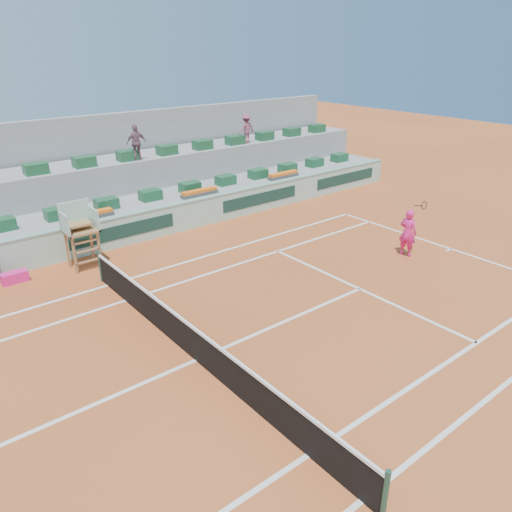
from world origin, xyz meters
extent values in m
plane|color=#A64920|center=(0.00, 0.00, 0.00)|extent=(90.00, 90.00, 0.00)
cube|color=#979895|center=(0.00, 10.70, 0.60)|extent=(36.00, 4.00, 1.20)
cube|color=#979895|center=(0.00, 12.30, 1.30)|extent=(36.00, 2.40, 2.60)
cube|color=#979895|center=(0.00, 13.90, 2.20)|extent=(36.00, 0.40, 4.40)
cube|color=#F31F83|center=(-2.35, 7.68, 0.19)|extent=(0.84, 0.38, 0.38)
imported|color=#7A515E|center=(4.35, 11.42, 3.39)|extent=(0.94, 0.43, 1.57)
imported|color=#8A4556|center=(10.65, 11.56, 3.36)|extent=(1.00, 0.60, 1.51)
cube|color=white|center=(11.88, 0.00, 0.01)|extent=(0.12, 10.97, 0.01)
cube|color=white|center=(0.00, -5.49, 0.01)|extent=(23.77, 0.12, 0.01)
cube|color=white|center=(0.00, 5.49, 0.01)|extent=(23.77, 0.12, 0.01)
cube|color=white|center=(0.00, -4.12, 0.01)|extent=(23.77, 0.12, 0.01)
cube|color=white|center=(0.00, 4.12, 0.01)|extent=(23.77, 0.12, 0.01)
cube|color=white|center=(6.40, 0.00, 0.01)|extent=(0.12, 8.23, 0.01)
cube|color=white|center=(0.00, 0.00, 0.01)|extent=(12.80, 0.12, 0.01)
cube|color=white|center=(11.73, 0.00, 0.01)|extent=(0.30, 0.12, 0.01)
cube|color=black|center=(0.00, 0.00, 0.46)|extent=(0.03, 11.87, 0.92)
cube|color=white|center=(0.00, 0.00, 0.95)|extent=(0.06, 11.87, 0.07)
cylinder|color=#1C4230|center=(0.00, -5.94, 0.55)|extent=(0.10, 0.10, 1.10)
cylinder|color=#1C4230|center=(0.00, 5.94, 0.55)|extent=(0.10, 0.10, 1.10)
cube|color=#A2CCB7|center=(0.00, 8.50, 0.60)|extent=(36.00, 0.30, 1.20)
cube|color=#7BA590|center=(0.00, 8.50, 1.23)|extent=(36.00, 0.34, 0.06)
cube|color=#13362E|center=(2.00, 8.34, 0.65)|extent=(4.40, 0.02, 0.56)
cube|color=#13362E|center=(9.00, 8.34, 0.65)|extent=(4.40, 0.02, 0.56)
cube|color=#13362E|center=(15.00, 8.34, 0.65)|extent=(4.40, 0.02, 0.56)
cube|color=#956238|center=(-0.45, 7.05, 0.68)|extent=(0.08, 0.08, 1.35)
cube|color=#956238|center=(0.45, 7.05, 0.68)|extent=(0.08, 0.08, 1.35)
cube|color=#956238|center=(-0.45, 7.75, 0.68)|extent=(0.08, 0.08, 1.35)
cube|color=#956238|center=(0.45, 7.75, 0.68)|extent=(0.08, 0.08, 1.35)
cube|color=#956238|center=(0.00, 7.40, 1.39)|extent=(1.10, 0.90, 0.08)
cube|color=#A2CCB7|center=(0.00, 7.78, 1.90)|extent=(1.10, 0.08, 1.00)
cube|color=#A2CCB7|center=(-0.52, 7.40, 1.75)|extent=(0.06, 0.90, 0.80)
cube|color=#A2CCB7|center=(0.52, 7.40, 1.75)|extent=(0.06, 0.90, 0.80)
cube|color=#956238|center=(0.00, 7.50, 1.63)|extent=(0.80, 0.60, 0.08)
cube|color=#956238|center=(0.00, 7.05, 0.35)|extent=(0.90, 0.08, 0.06)
cube|color=#956238|center=(0.00, 7.05, 0.75)|extent=(0.90, 0.08, 0.06)
cube|color=#956238|center=(0.00, 7.05, 1.10)|extent=(0.90, 0.08, 0.06)
cube|color=#1A4F2D|center=(-2.00, 9.80, 1.42)|extent=(0.90, 0.60, 0.44)
cube|color=#1A4F2D|center=(0.00, 9.80, 1.42)|extent=(0.90, 0.60, 0.44)
cube|color=#1A4F2D|center=(2.00, 9.80, 1.42)|extent=(0.90, 0.60, 0.44)
cube|color=#1A4F2D|center=(4.00, 9.80, 1.42)|extent=(0.90, 0.60, 0.44)
cube|color=#1A4F2D|center=(6.00, 9.80, 1.42)|extent=(0.90, 0.60, 0.44)
cube|color=#1A4F2D|center=(8.00, 9.80, 1.42)|extent=(0.90, 0.60, 0.44)
cube|color=#1A4F2D|center=(10.00, 9.80, 1.42)|extent=(0.90, 0.60, 0.44)
cube|color=#1A4F2D|center=(12.00, 9.80, 1.42)|extent=(0.90, 0.60, 0.44)
cube|color=#1A4F2D|center=(14.00, 9.80, 1.42)|extent=(0.90, 0.60, 0.44)
cube|color=#1A4F2D|center=(16.00, 9.80, 1.42)|extent=(0.90, 0.60, 0.44)
cube|color=#1A4F2D|center=(0.00, 11.70, 2.82)|extent=(0.90, 0.60, 0.44)
cube|color=#1A4F2D|center=(2.00, 11.70, 2.82)|extent=(0.90, 0.60, 0.44)
cube|color=#1A4F2D|center=(4.00, 11.70, 2.82)|extent=(0.90, 0.60, 0.44)
cube|color=#1A4F2D|center=(6.00, 11.70, 2.82)|extent=(0.90, 0.60, 0.44)
cube|color=#1A4F2D|center=(8.00, 11.70, 2.82)|extent=(0.90, 0.60, 0.44)
cube|color=#1A4F2D|center=(10.00, 11.70, 2.82)|extent=(0.90, 0.60, 0.44)
cube|color=#1A4F2D|center=(12.00, 11.70, 2.82)|extent=(0.90, 0.60, 0.44)
cube|color=#1A4F2D|center=(14.00, 11.70, 2.82)|extent=(0.90, 0.60, 0.44)
cube|color=#1A4F2D|center=(16.00, 11.70, 2.82)|extent=(0.90, 0.60, 0.44)
cube|color=#484848|center=(1.00, 9.00, 1.28)|extent=(1.80, 0.36, 0.16)
cube|color=orange|center=(1.00, 9.00, 1.42)|extent=(1.70, 0.32, 0.12)
cube|color=#484848|center=(6.00, 9.00, 1.28)|extent=(1.80, 0.36, 0.16)
cube|color=orange|center=(6.00, 9.00, 1.42)|extent=(1.70, 0.32, 0.12)
cube|color=#484848|center=(11.00, 9.00, 1.28)|extent=(1.80, 0.36, 0.16)
cube|color=orange|center=(11.00, 9.00, 1.42)|extent=(1.70, 0.32, 0.12)
imported|color=#F31F83|center=(9.97, 0.79, 0.91)|extent=(0.55, 0.73, 1.83)
cylinder|color=black|center=(9.97, 0.49, 2.05)|extent=(0.03, 0.35, 0.09)
torus|color=black|center=(9.97, 0.27, 2.12)|extent=(0.31, 0.08, 0.31)
camera|label=1|loc=(-5.51, -9.31, 7.57)|focal=35.00mm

